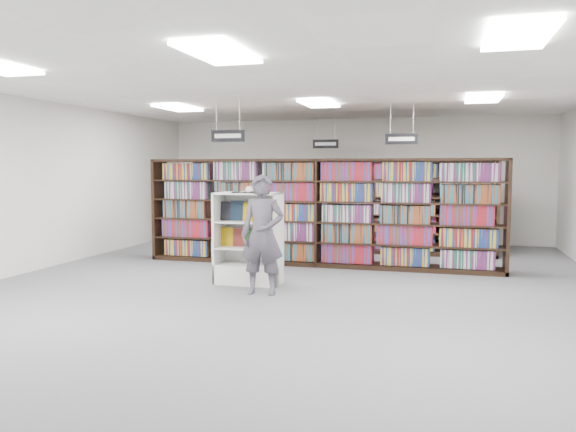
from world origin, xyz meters
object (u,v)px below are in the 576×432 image
(endcap_display, at_px, (249,253))
(shopper, at_px, (262,235))
(bookshelf_row_near, at_px, (319,212))
(open_book, at_px, (250,191))

(endcap_display, xyz_separation_m, shopper, (0.47, -0.72, 0.41))
(bookshelf_row_near, relative_size, endcap_display, 4.60)
(endcap_display, xyz_separation_m, open_book, (0.05, -0.09, 1.05))
(bookshelf_row_near, bearing_deg, shopper, -95.84)
(bookshelf_row_near, xyz_separation_m, open_book, (-0.70, -2.07, 0.50))
(bookshelf_row_near, xyz_separation_m, endcap_display, (-0.75, -1.98, -0.55))
(endcap_display, distance_m, open_book, 1.05)
(bookshelf_row_near, bearing_deg, endcap_display, -110.72)
(endcap_display, height_order, shopper, shopper)
(bookshelf_row_near, height_order, shopper, bookshelf_row_near)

